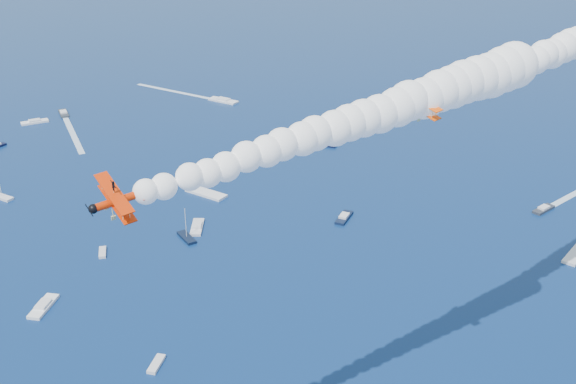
{
  "coord_description": "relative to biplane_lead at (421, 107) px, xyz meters",
  "views": [
    {
      "loc": [
        -3.18,
        -72.8,
        89.89
      ],
      "look_at": [
        -1.54,
        9.67,
        50.58
      ],
      "focal_mm": 45.13,
      "sensor_mm": 36.0,
      "label": 1
    }
  ],
  "objects": [
    {
      "name": "spectator_boats",
      "position": [
        -25.5,
        87.46,
        -57.36
      ],
      "size": [
        205.0,
        189.14,
        0.7
      ],
      "color": "#2C313A",
      "rests_on": "ground"
    },
    {
      "name": "biplane_lead",
      "position": [
        0.0,
        0.0,
        0.0
      ],
      "size": [
        9.64,
        10.17,
        6.05
      ],
      "primitive_type": null,
      "rotation": [
        -0.2,
        0.07,
        3.81
      ],
      "color": "#FF4E05"
    },
    {
      "name": "smoke_trail_trail",
      "position": [
        -9.39,
        -6.14,
        0.26
      ],
      "size": [
        69.54,
        64.11,
        12.11
      ],
      "primitive_type": null,
      "rotation": [
        0.0,
        0.0,
        3.71
      ],
      "color": "white"
    },
    {
      "name": "boat_wakes",
      "position": [
        -1.5,
        110.11,
        -57.68
      ],
      "size": [
        188.23,
        201.55,
        0.04
      ],
      "color": "white",
      "rests_on": "ground"
    },
    {
      "name": "smoke_trail_lead",
      "position": [
        25.91,
        20.27,
        2.53
      ],
      "size": [
        69.7,
        67.94,
        12.11
      ],
      "primitive_type": null,
      "rotation": [
        0.0,
        0.0,
        3.81
      ],
      "color": "white"
    },
    {
      "name": "biplane_trail",
      "position": [
        -37.08,
        -23.92,
        -2.27
      ],
      "size": [
        9.99,
        10.74,
        6.79
      ],
      "primitive_type": null,
      "rotation": [
        -0.27,
        0.07,
        3.71
      ],
      "color": "red"
    }
  ]
}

